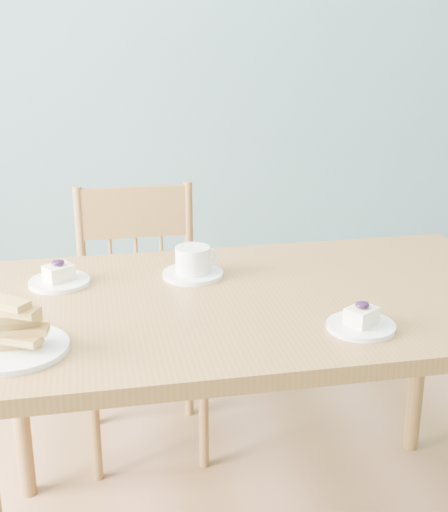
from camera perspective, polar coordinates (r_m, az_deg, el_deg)
The scene contains 7 objects.
room at distance 1.37m, azimuth 9.14°, elevation 19.53°, with size 5.01×5.01×2.71m.
dining_table at distance 1.70m, azimuth 2.64°, elevation -5.41°, with size 1.34×0.80×0.70m.
dining_chair at distance 2.24m, azimuth -6.62°, elevation -5.10°, with size 0.39×0.38×0.83m.
cheesecake_plate_near at distance 1.52m, azimuth 10.92°, elevation -5.19°, with size 0.14×0.14×0.06m.
cheesecake_plate_far at distance 1.78m, azimuth -13.05°, elevation -1.72°, with size 0.15×0.15×0.06m.
coffee_cup at distance 1.78m, azimuth -2.48°, elevation -0.63°, with size 0.15×0.15×0.08m.
biscotti_plate at distance 1.45m, azimuth -16.57°, elevation -5.97°, with size 0.21×0.21×0.11m.
Camera 1 is at (-0.41, -1.31, 1.33)m, focal length 50.00 mm.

